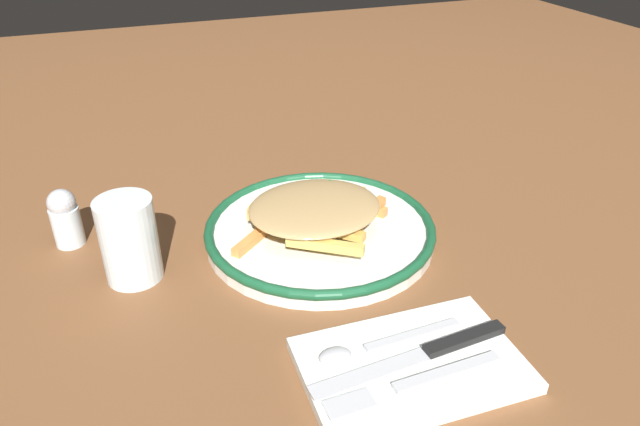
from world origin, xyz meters
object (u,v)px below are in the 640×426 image
object	(u,v)px
fries_heap	(316,209)
napkin	(411,365)
knife	(429,352)
water_glass	(129,241)
plate	(320,230)
spoon	(367,348)
fork	(415,383)
salt_shaker	(65,217)

from	to	relation	value
fries_heap	napkin	size ratio (longest dim) A/B	1.04
knife	water_glass	world-z (taller)	water_glass
plate	spoon	world-z (taller)	plate
fork	spoon	xyz separation A→B (m)	(0.06, 0.02, 0.00)
fork	water_glass	distance (m)	0.35
knife	salt_shaker	size ratio (longest dim) A/B	2.75
fork	water_glass	world-z (taller)	water_glass
fork	knife	size ratio (longest dim) A/B	0.84
salt_shaker	spoon	bearing A→B (deg)	-140.31
plate	salt_shaker	distance (m)	0.32
fries_heap	napkin	world-z (taller)	fries_heap
fork	water_glass	xyz separation A→B (m)	(0.27, 0.22, 0.04)
fork	fries_heap	bearing A→B (deg)	-1.61
plate	spoon	xyz separation A→B (m)	(-0.22, 0.03, 0.00)
fries_heap	knife	bearing A→B (deg)	-174.71
plate	napkin	xyz separation A→B (m)	(-0.25, -0.00, -0.01)
knife	spoon	size ratio (longest dim) A/B	1.38
plate	water_glass	size ratio (longest dim) A/B	2.91
salt_shaker	fries_heap	bearing A→B (deg)	-108.04
plate	fries_heap	world-z (taller)	fries_heap
fries_heap	salt_shaker	xyz separation A→B (m)	(0.10, 0.30, -0.00)
fries_heap	water_glass	xyz separation A→B (m)	(-0.01, 0.23, 0.01)
fries_heap	knife	xyz separation A→B (m)	(-0.25, -0.02, -0.03)
knife	salt_shaker	bearing A→B (deg)	42.73
spoon	water_glass	world-z (taller)	water_glass
water_glass	knife	bearing A→B (deg)	-134.20
plate	water_glass	xyz separation A→B (m)	(-0.00, 0.23, 0.04)
fries_heap	spoon	world-z (taller)	fries_heap
fries_heap	napkin	bearing A→B (deg)	-179.02
fries_heap	water_glass	size ratio (longest dim) A/B	2.13
plate	spoon	bearing A→B (deg)	171.06
napkin	water_glass	bearing A→B (deg)	43.41
fries_heap	napkin	xyz separation A→B (m)	(-0.25, -0.00, -0.04)
napkin	spoon	bearing A→B (deg)	52.39
napkin	fork	bearing A→B (deg)	156.68
napkin	water_glass	world-z (taller)	water_glass
fries_heap	napkin	distance (m)	0.25
plate	fries_heap	bearing A→B (deg)	41.30
napkin	water_glass	distance (m)	0.34
fries_heap	spoon	size ratio (longest dim) A/B	1.42
napkin	knife	bearing A→B (deg)	-86.08
fries_heap	fork	size ratio (longest dim) A/B	1.22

